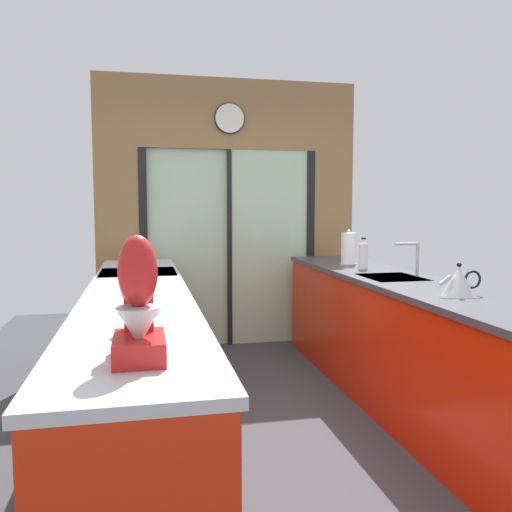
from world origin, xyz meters
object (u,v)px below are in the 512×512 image
(mixing_bowl, at_px, (140,323))
(kettle, at_px, (459,281))
(oven_range, at_px, (140,330))
(knife_block, at_px, (140,274))
(stand_mixer, at_px, (139,312))
(soap_bottle_far, at_px, (363,255))
(paper_towel_roll, at_px, (348,249))

(mixing_bowl, bearing_deg, kettle, 16.99)
(oven_range, relative_size, knife_block, 3.42)
(stand_mixer, bearing_deg, kettle, 26.92)
(oven_range, bearing_deg, mixing_bowl, -89.49)
(oven_range, bearing_deg, stand_mixer, -89.57)
(soap_bottle_far, bearing_deg, mixing_bowl, -133.44)
(knife_block, height_order, soap_bottle_far, knife_block)
(oven_range, bearing_deg, paper_towel_roll, 4.20)
(paper_towel_roll, bearing_deg, knife_block, -148.70)
(mixing_bowl, xyz_separation_m, knife_block, (0.00, 1.12, 0.05))
(stand_mixer, bearing_deg, soap_bottle_far, 51.52)
(mixing_bowl, height_order, soap_bottle_far, soap_bottle_far)
(mixing_bowl, height_order, stand_mixer, stand_mixer)
(mixing_bowl, bearing_deg, oven_range, 90.51)
(soap_bottle_far, xyz_separation_m, paper_towel_roll, (-0.00, 0.32, 0.03))
(knife_block, bearing_deg, oven_range, 91.12)
(oven_range, distance_m, stand_mixer, 2.51)
(mixing_bowl, bearing_deg, knife_block, 90.00)
(oven_range, height_order, mixing_bowl, mixing_bowl)
(soap_bottle_far, bearing_deg, knife_block, -156.87)
(oven_range, bearing_deg, soap_bottle_far, -6.03)
(kettle, height_order, paper_towel_roll, paper_towel_roll)
(stand_mixer, height_order, paper_towel_roll, stand_mixer)
(stand_mixer, xyz_separation_m, paper_towel_roll, (1.78, 2.56, -0.02))
(mixing_bowl, distance_m, soap_bottle_far, 2.59)
(soap_bottle_far, bearing_deg, stand_mixer, -128.48)
(oven_range, bearing_deg, kettle, -40.27)
(knife_block, distance_m, paper_towel_roll, 2.08)
(oven_range, height_order, knife_block, knife_block)
(mixing_bowl, height_order, kettle, kettle)
(kettle, height_order, soap_bottle_far, soap_bottle_far)
(kettle, distance_m, paper_towel_roll, 1.66)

